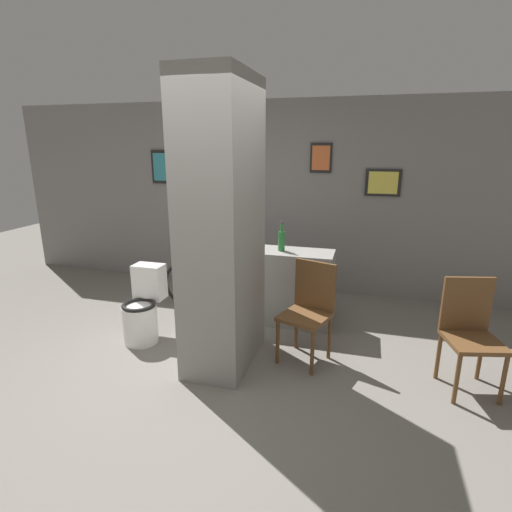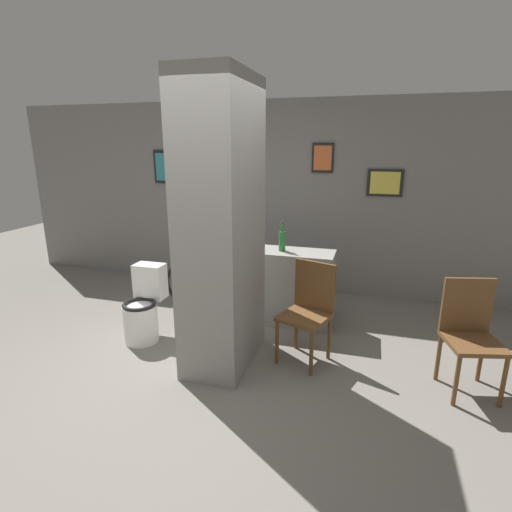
% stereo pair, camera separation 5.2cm
% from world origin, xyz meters
% --- Properties ---
extents(ground_plane, '(14.00, 14.00, 0.00)m').
position_xyz_m(ground_plane, '(0.00, 0.00, 0.00)').
color(ground_plane, slate).
extents(wall_back, '(8.00, 0.09, 2.60)m').
position_xyz_m(wall_back, '(0.00, 2.63, 1.30)').
color(wall_back, gray).
rests_on(wall_back, ground_plane).
extents(pillar_center, '(0.57, 0.96, 2.60)m').
position_xyz_m(pillar_center, '(0.09, 0.48, 1.30)').
color(pillar_center, gray).
rests_on(pillar_center, ground_plane).
extents(counter_shelf, '(1.23, 0.44, 0.86)m').
position_xyz_m(counter_shelf, '(0.40, 1.49, 0.43)').
color(counter_shelf, gray).
rests_on(counter_shelf, ground_plane).
extents(toilet, '(0.36, 0.52, 0.78)m').
position_xyz_m(toilet, '(-0.88, 0.63, 0.33)').
color(toilet, white).
rests_on(toilet, ground_plane).
extents(chair_near_pillar, '(0.53, 0.53, 0.96)m').
position_xyz_m(chair_near_pillar, '(0.86, 0.72, 0.53)').
color(chair_near_pillar, brown).
rests_on(chair_near_pillar, ground_plane).
extents(chair_by_doorway, '(0.50, 0.50, 0.96)m').
position_xyz_m(chair_by_doorway, '(2.23, 0.61, 0.53)').
color(chair_by_doorway, brown).
rests_on(chair_by_doorway, ground_plane).
extents(bicycle, '(1.53, 0.42, 0.65)m').
position_xyz_m(bicycle, '(-0.36, 1.57, 0.32)').
color(bicycle, black).
rests_on(bicycle, ground_plane).
extents(bottle_tall, '(0.08, 0.08, 0.34)m').
position_xyz_m(bottle_tall, '(0.43, 1.48, 0.98)').
color(bottle_tall, '#267233').
rests_on(bottle_tall, counter_shelf).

